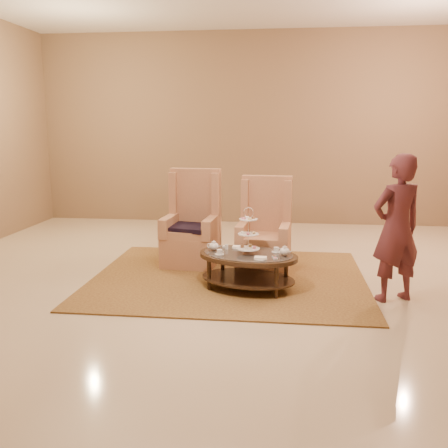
# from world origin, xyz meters

# --- Properties ---
(ground) EXTENTS (8.00, 8.00, 0.00)m
(ground) POSITION_xyz_m (0.00, 0.00, 0.00)
(ground) COLOR beige
(ground) RESTS_ON ground
(ceiling) EXTENTS (8.00, 8.00, 0.02)m
(ceiling) POSITION_xyz_m (0.00, 0.00, 0.00)
(ceiling) COLOR beige
(ceiling) RESTS_ON ground
(wall_back) EXTENTS (8.00, 0.04, 3.50)m
(wall_back) POSITION_xyz_m (0.00, 4.00, 1.75)
(wall_back) COLOR #806346
(wall_back) RESTS_ON ground
(rug) EXTENTS (3.24, 2.70, 0.02)m
(rug) POSITION_xyz_m (-0.07, 0.40, 0.01)
(rug) COLOR olive
(rug) RESTS_ON ground
(tea_table) EXTENTS (1.28, 1.04, 0.94)m
(tea_table) POSITION_xyz_m (0.20, 0.01, 0.34)
(tea_table) COLOR black
(tea_table) RESTS_ON ground
(armchair_left) EXTENTS (0.73, 0.75, 1.25)m
(armchair_left) POSITION_xyz_m (-0.61, 1.01, 0.42)
(armchair_left) COLOR tan
(armchair_left) RESTS_ON ground
(armchair_right) EXTENTS (0.69, 0.71, 1.19)m
(armchair_right) POSITION_xyz_m (0.35, 0.84, 0.40)
(armchair_right) COLOR tan
(armchair_right) RESTS_ON ground
(person) EXTENTS (0.67, 0.57, 1.54)m
(person) POSITION_xyz_m (1.74, -0.15, 0.77)
(person) COLOR #542429
(person) RESTS_ON ground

